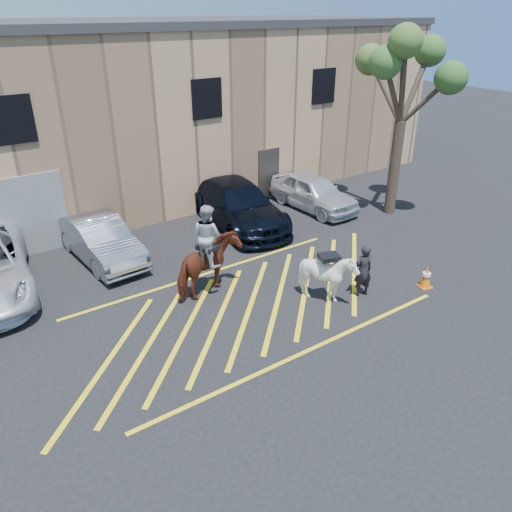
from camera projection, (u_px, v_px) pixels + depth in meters
ground at (244, 303)px, 14.57m from camera, size 90.00×90.00×0.00m
car_silver_sedan at (100, 240)px, 16.82m from camera, size 1.82×4.51×1.46m
car_blue_suv at (238, 204)px, 19.55m from camera, size 3.07×5.99×1.66m
car_white_suv at (313, 192)px, 21.13m from camera, size 1.86×4.36×1.47m
handler at (363, 271)px, 14.65m from camera, size 0.67×0.53×1.63m
warehouse at (90, 112)px, 21.72m from camera, size 32.42×10.20×7.30m
hatching_zone at (250, 308)px, 14.35m from camera, size 12.60×5.12×0.01m
mounted_bay at (208, 259)px, 14.60m from camera, size 2.33×1.57×2.82m
saddled_white at (328, 276)px, 14.36m from camera, size 1.70×1.80×1.61m
traffic_cone at (426, 276)px, 15.27m from camera, size 0.47×0.47×0.73m
tree at (407, 69)px, 18.51m from camera, size 3.99×4.37×7.31m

